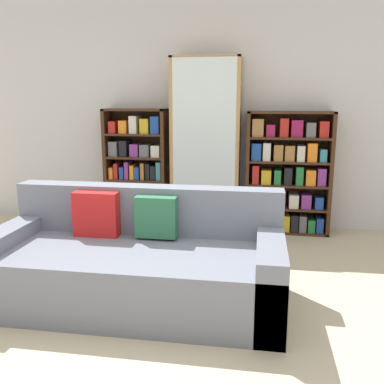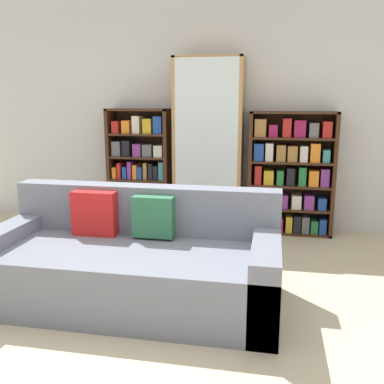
{
  "view_description": "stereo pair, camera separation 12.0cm",
  "coord_description": "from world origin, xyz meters",
  "px_view_note": "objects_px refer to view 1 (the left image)",
  "views": [
    {
      "loc": [
        0.77,
        -2.44,
        1.52
      ],
      "look_at": [
        0.13,
        1.47,
        0.66
      ],
      "focal_mm": 40.0,
      "sensor_mm": 36.0,
      "label": 1
    },
    {
      "loc": [
        0.88,
        -2.41,
        1.52
      ],
      "look_at": [
        0.13,
        1.47,
        0.66
      ],
      "focal_mm": 40.0,
      "sensor_mm": 36.0,
      "label": 2
    }
  ],
  "objects_px": {
    "bookshelf_left": "(138,171)",
    "bookshelf_right": "(287,174)",
    "wine_bottle": "(253,248)",
    "couch": "(137,264)",
    "display_cabinet": "(206,145)"
  },
  "relations": [
    {
      "from": "bookshelf_right",
      "to": "wine_bottle",
      "type": "distance_m",
      "value": 1.28
    },
    {
      "from": "bookshelf_left",
      "to": "bookshelf_right",
      "type": "relative_size",
      "value": 1.02
    },
    {
      "from": "bookshelf_right",
      "to": "bookshelf_left",
      "type": "bearing_deg",
      "value": -180.0
    },
    {
      "from": "bookshelf_right",
      "to": "wine_bottle",
      "type": "xyz_separation_m",
      "value": [
        -0.35,
        -1.12,
        -0.51
      ]
    },
    {
      "from": "bookshelf_right",
      "to": "wine_bottle",
      "type": "height_order",
      "value": "bookshelf_right"
    },
    {
      "from": "couch",
      "to": "bookshelf_left",
      "type": "height_order",
      "value": "bookshelf_left"
    },
    {
      "from": "couch",
      "to": "bookshelf_right",
      "type": "height_order",
      "value": "bookshelf_right"
    },
    {
      "from": "couch",
      "to": "bookshelf_left",
      "type": "xyz_separation_m",
      "value": [
        -0.56,
        1.98,
        0.38
      ]
    },
    {
      "from": "wine_bottle",
      "to": "bookshelf_right",
      "type": "bearing_deg",
      "value": 72.41
    },
    {
      "from": "couch",
      "to": "bookshelf_right",
      "type": "distance_m",
      "value": 2.36
    },
    {
      "from": "bookshelf_right",
      "to": "wine_bottle",
      "type": "relative_size",
      "value": 3.49
    },
    {
      "from": "couch",
      "to": "wine_bottle",
      "type": "xyz_separation_m",
      "value": [
        0.86,
        0.87,
        -0.13
      ]
    },
    {
      "from": "bookshelf_left",
      "to": "display_cabinet",
      "type": "relative_size",
      "value": 0.71
    },
    {
      "from": "couch",
      "to": "display_cabinet",
      "type": "relative_size",
      "value": 1.1
    },
    {
      "from": "display_cabinet",
      "to": "bookshelf_right",
      "type": "height_order",
      "value": "display_cabinet"
    }
  ]
}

